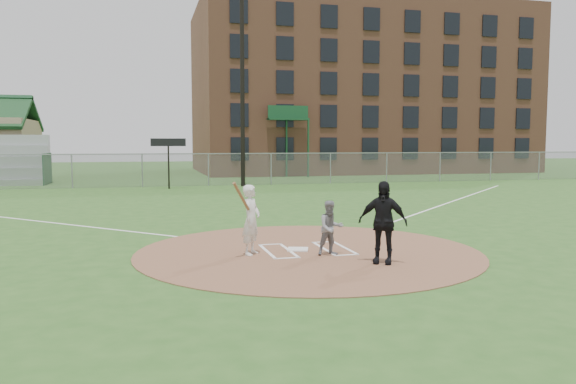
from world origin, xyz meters
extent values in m
plane|color=#2A551D|center=(0.00, 0.00, 0.00)|extent=(140.00, 140.00, 0.00)
cylinder|color=brown|center=(0.00, 0.00, 0.01)|extent=(8.40, 8.40, 0.02)
cube|color=white|center=(-0.22, 0.16, 0.04)|extent=(0.63, 0.63, 0.03)
cube|color=white|center=(9.00, 9.00, 0.01)|extent=(17.04, 17.04, 0.01)
imported|color=gray|center=(0.37, -0.62, 0.67)|extent=(0.65, 0.52, 1.29)
imported|color=black|center=(1.18, -1.77, 0.93)|extent=(1.14, 0.94, 1.82)
cube|color=white|center=(-1.00, 0.15, 0.03)|extent=(0.08, 1.80, 0.01)
cube|color=white|center=(-0.45, 0.15, 0.03)|extent=(0.08, 1.80, 0.01)
cube|color=white|center=(-0.72, 1.05, 0.03)|extent=(0.62, 0.08, 0.01)
cube|color=white|center=(-0.72, -0.75, 0.03)|extent=(0.62, 0.08, 0.01)
cube|color=white|center=(1.00, 0.15, 0.03)|extent=(0.08, 1.80, 0.01)
cube|color=white|center=(0.45, 0.15, 0.03)|extent=(0.08, 1.80, 0.01)
cube|color=white|center=(0.72, 1.05, 0.03)|extent=(0.62, 0.08, 0.01)
cube|color=white|center=(0.72, -0.75, 0.03)|extent=(0.62, 0.08, 0.01)
imported|color=silver|center=(-1.44, -0.10, 0.85)|extent=(0.67, 0.72, 1.66)
cylinder|color=brown|center=(-1.74, -0.50, 1.45)|extent=(0.48, 0.47, 0.70)
cube|color=slate|center=(0.00, 22.00, 1.00)|extent=(56.00, 0.03, 2.00)
cube|color=gray|center=(0.00, 22.00, 2.00)|extent=(56.00, 0.06, 0.06)
cube|color=gray|center=(0.00, 22.00, 1.00)|extent=(56.08, 0.08, 2.00)
cube|color=#194728|center=(-10.00, 26.20, 1.00)|extent=(0.08, 3.20, 2.00)
cube|color=#945740|center=(16.00, 38.00, 7.50)|extent=(30.00, 16.00, 15.00)
cube|color=black|center=(15.90, 29.94, 7.40)|extent=(26.60, 0.10, 12.20)
cube|color=#194728|center=(7.00, 29.34, 4.50)|extent=(3.20, 1.00, 0.15)
cube|color=#194728|center=(7.00, 29.84, 2.25)|extent=(0.12, 0.12, 4.50)
cube|color=#194728|center=(8.50, 28.89, 2.25)|extent=(0.12, 0.12, 4.50)
cube|color=#194728|center=(7.00, 29.34, 5.05)|extent=(3.20, 0.08, 1.00)
cylinder|color=black|center=(2.00, 21.00, 6.00)|extent=(0.26, 0.26, 12.00)
cylinder|color=black|center=(-2.50, 20.20, 1.30)|extent=(0.10, 0.10, 2.60)
cube|color=black|center=(-2.50, 20.20, 2.70)|extent=(2.00, 0.10, 0.45)
camera|label=1|loc=(-3.85, -13.04, 2.66)|focal=35.00mm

